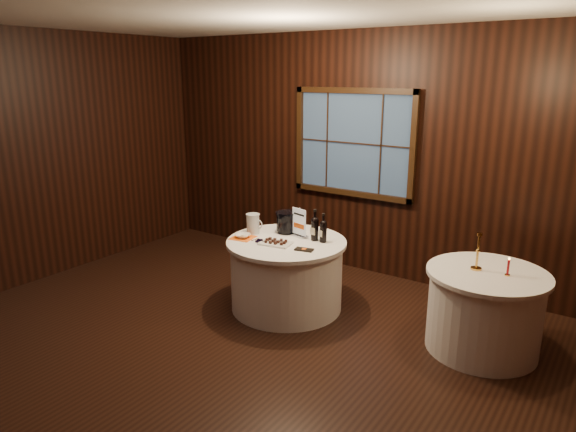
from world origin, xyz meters
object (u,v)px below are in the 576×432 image
Objects in this scene: glass_pitcher at (253,223)px; cracker_bowl at (243,236)px; brass_candlestick at (477,256)px; sign_stand at (300,227)px; grape_bunch at (259,241)px; side_table at (484,311)px; port_bottle_left at (315,227)px; red_candle at (508,268)px; chocolate_plate at (276,242)px; ice_bucket at (286,222)px; chocolate_box at (304,250)px; main_table at (286,274)px; port_bottle_right at (323,230)px.

cracker_bowl is (0.02, -0.20, -0.09)m from glass_pitcher.
brass_candlestick is at bearing 4.44° from glass_pitcher.
sign_stand reaches higher than grape_bunch.
side_table is 6.51× the size of grape_bunch.
port_bottle_left reaches higher than grape_bunch.
sign_stand is 1.96× the size of red_candle.
glass_pitcher is at bearing -146.47° from sign_stand.
port_bottle_left is 0.45m from chocolate_plate.
brass_candlestick is 0.27m from red_candle.
ice_bucket reaches higher than grape_bunch.
grape_bunch is at bearing -166.08° from brass_candlestick.
brass_candlestick reaches higher than chocolate_box.
main_table is at bearing -54.90° from ice_bucket.
ice_bucket is 1.45× the size of grape_bunch.
chocolate_plate is (-0.26, -0.34, -0.13)m from port_bottle_left.
port_bottle_left is 0.79m from cracker_bowl.
port_bottle_left reaches higher than sign_stand.
red_candle is (1.83, 0.46, 0.06)m from chocolate_box.
chocolate_box is at bearing -75.62° from port_bottle_right.
port_bottle_right is at bearing 25.49° from cracker_bowl.
red_candle is (2.35, 0.52, 0.05)m from grape_bunch.
side_table is 2.29m from grape_bunch.
port_bottle_right is at bearing 43.21° from chocolate_plate.
red_candle reaches higher than grape_bunch.
grape_bunch is 0.75× the size of glass_pitcher.
chocolate_box is 0.80m from glass_pitcher.
chocolate_plate is at bearing -167.07° from side_table.
chocolate_plate reaches higher than cracker_bowl.
port_bottle_left is at bearing -176.05° from side_table.
side_table is 5.88× the size of chocolate_box.
chocolate_box is at bearing -165.98° from red_candle.
cracker_bowl reaches higher than side_table.
chocolate_box is 0.53× the size of brass_candlestick.
ice_bucket is at bearing -177.93° from sign_stand.
sign_stand reaches higher than ice_bucket.
side_table is 2.11m from chocolate_plate.
sign_stand is at bearing 76.73° from main_table.
brass_candlestick is (2.05, 0.07, -0.00)m from ice_bucket.
chocolate_plate is 2.20× the size of cracker_bowl.
main_table is 3.77× the size of port_bottle_left.
chocolate_plate is at bearing -166.45° from brass_candlestick.
grape_bunch is 0.25m from cracker_bowl.
ice_bucket reaches higher than red_candle.
chocolate_plate is 2.14× the size of grape_bunch.
grape_bunch is at bearing -167.48° from red_candle.
red_candle is at bearing 10.81° from cracker_bowl.
chocolate_box reaches higher than main_table.
chocolate_plate is at bearing -118.94° from port_bottle_right.
ice_bucket is 1.43× the size of red_candle.
glass_pitcher is 0.63× the size of brass_candlestick.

